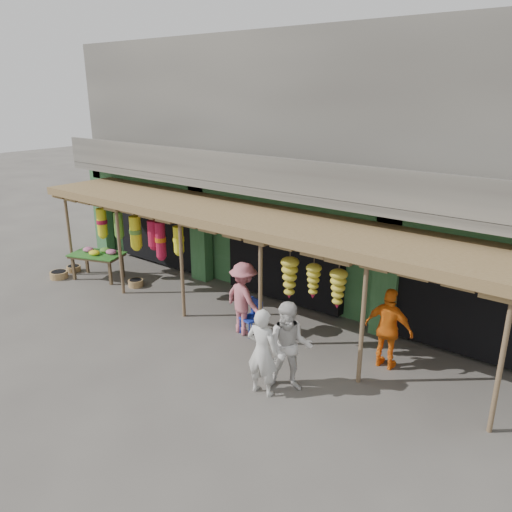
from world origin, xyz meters
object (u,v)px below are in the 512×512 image
Objects in this scene: person_front at (262,352)px; person_shopper at (244,299)px; flower_table at (98,255)px; person_right at (289,347)px; blue_chair at (253,315)px; person_vendor at (389,329)px.

person_front is 0.99× the size of person_shopper.
person_right reaches higher than flower_table.
person_shopper is (-1.88, 1.73, 0.01)m from person_front.
blue_chair is 0.49× the size of person_front.
blue_chair is at bearing -55.04° from person_front.
person_right is at bearing 59.03° from person_vendor.
person_vendor is at bearing -15.91° from flower_table.
person_right is at bearing 161.45° from person_shopper.
person_front is (1.69, -1.86, 0.41)m from blue_chair.
person_right is (8.08, -1.37, 0.15)m from flower_table.
person_shopper reaches higher than person_front.
person_shopper is (5.87, -0.07, 0.13)m from flower_table.
flower_table is 9.26m from person_vendor.
blue_chair is 0.48× the size of person_shopper.
person_shopper is at bearing -131.92° from blue_chair.
person_right is (2.02, -1.43, 0.44)m from blue_chair.
person_front reaches higher than flower_table.
person_front is at bearing -159.41° from person_right.
flower_table is 1.02× the size of person_vendor.
blue_chair is 0.47× the size of person_right.
person_front is at bearing 57.75° from person_vendor.
flower_table is 0.99× the size of person_right.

